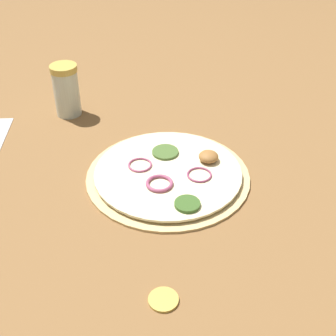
{
  "coord_description": "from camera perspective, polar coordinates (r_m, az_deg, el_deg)",
  "views": [
    {
      "loc": [
        -0.59,
        0.19,
        0.47
      ],
      "look_at": [
        0.0,
        0.0,
        0.02
      ],
      "focal_mm": 50.0,
      "sensor_mm": 36.0,
      "label": 1
    }
  ],
  "objects": [
    {
      "name": "pizza",
      "position": [
        0.77,
        0.11,
        -0.72
      ],
      "size": [
        0.27,
        0.27,
        0.03
      ],
      "color": "#D6B77A",
      "rests_on": "ground_plane"
    },
    {
      "name": "spice_jar",
      "position": [
        0.95,
        -12.29,
        9.28
      ],
      "size": [
        0.05,
        0.05,
        0.1
      ],
      "color": "silver",
      "rests_on": "ground_plane"
    },
    {
      "name": "loose_cap",
      "position": [
        0.59,
        -0.56,
        -15.65
      ],
      "size": [
        0.04,
        0.04,
        0.01
      ],
      "color": "gold",
      "rests_on": "ground_plane"
    },
    {
      "name": "ground_plane",
      "position": [
        0.78,
        0.0,
        -1.11
      ],
      "size": [
        3.0,
        3.0,
        0.0
      ],
      "primitive_type": "plane",
      "color": "brown"
    }
  ]
}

